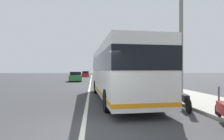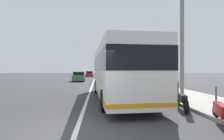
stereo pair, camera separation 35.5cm
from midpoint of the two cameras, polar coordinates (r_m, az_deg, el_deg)
The scene contains 11 objects.
ground_plane at distance 5.64m, azimuth -9.59°, elevation -19.03°, with size 220.00×220.00×0.00m, color #38383A.
sidewalk_curb at distance 16.59m, azimuth 17.34°, elevation -6.15°, with size 110.00×3.60×0.14m, color #9E998E.
lane_divider_line at distance 15.43m, azimuth -6.31°, elevation -6.86°, with size 110.00×0.16×0.01m, color silver.
coach_bus at distance 11.34m, azimuth 2.85°, elevation -0.08°, with size 10.39×3.16×3.20m.
motorcycle_nearest_curb at distance 7.17m, azimuth 32.41°, elevation -11.12°, with size 1.96×0.85×1.23m.
motorcycle_angled at distance 9.09m, azimuth 22.12°, elevation -8.67°, with size 2.20×0.57×1.27m.
motorcycle_by_tree at distance 11.43m, azimuth 17.49°, elevation -6.86°, with size 2.16×0.83×1.27m.
car_behind_bus at distance 30.29m, azimuth -10.10°, elevation -2.14°, with size 4.49×2.13×1.56m.
car_far_distant at distance 49.99m, azimuth -6.90°, elevation -1.31°, with size 4.30×1.93×1.55m.
car_side_street at distance 46.16m, azimuth -2.41°, elevation -1.43°, with size 4.46×1.98×1.47m.
utility_pole at distance 13.82m, azimuth 21.92°, elevation 7.16°, with size 0.27×0.27×7.13m, color slate.
Camera 2 is at (-5.33, -0.64, 1.83)m, focal length 28.97 mm.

